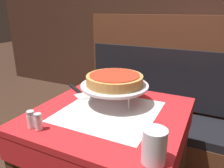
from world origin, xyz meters
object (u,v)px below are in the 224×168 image
object	(u,v)px
water_glass_near	(154,146)
dining_table_front	(109,130)
dining_table_rear	(200,67)
salt_shaker	(31,119)
deep_dish_pizza	(115,79)
booth_bench	(169,127)
pizza_pan_stand	(115,86)
pepper_shaker	(38,122)
pizza_server	(78,92)
condiment_caddy	(201,51)

from	to	relation	value
water_glass_near	dining_table_front	bearing A→B (deg)	137.68
dining_table_rear	salt_shaker	xyz separation A→B (m)	(-0.51, -1.85, 0.15)
deep_dish_pizza	salt_shaker	world-z (taller)	deep_dish_pizza
booth_bench	deep_dish_pizza	xyz separation A→B (m)	(-0.19, -0.60, 0.54)
pizza_pan_stand	pepper_shaker	world-z (taller)	pizza_pan_stand
salt_shaker	pepper_shaker	bearing A→B (deg)	0.00
dining_table_front	dining_table_rear	world-z (taller)	dining_table_rear
water_glass_near	salt_shaker	distance (m)	0.52
dining_table_front	pizza_server	bearing A→B (deg)	152.85
salt_shaker	condiment_caddy	distance (m)	1.95
water_glass_near	salt_shaker	xyz separation A→B (m)	(-0.52, -0.01, -0.02)
booth_bench	pizza_pan_stand	bearing A→B (deg)	-108.04
booth_bench	pizza_server	bearing A→B (deg)	-129.00
deep_dish_pizza	condiment_caddy	world-z (taller)	condiment_caddy
booth_bench	salt_shaker	size ratio (longest dim) A/B	19.97
deep_dish_pizza	booth_bench	bearing A→B (deg)	71.96
dining_table_rear	booth_bench	size ratio (longest dim) A/B	0.51
pizza_pan_stand	deep_dish_pizza	xyz separation A→B (m)	(-0.00, 0.00, 0.04)
pizza_server	dining_table_front	bearing A→B (deg)	-27.15
deep_dish_pizza	pizza_server	world-z (taller)	deep_dish_pizza
deep_dish_pizza	water_glass_near	bearing A→B (deg)	-49.59
pizza_pan_stand	water_glass_near	distance (m)	0.49
booth_bench	pepper_shaker	distance (m)	1.14
water_glass_near	deep_dish_pizza	bearing A→B (deg)	130.41
pizza_server	deep_dish_pizza	bearing A→B (deg)	-8.73
booth_bench	pepper_shaker	bearing A→B (deg)	-110.03
water_glass_near	pepper_shaker	world-z (taller)	water_glass_near
booth_bench	water_glass_near	xyz separation A→B (m)	(0.12, -0.97, 0.47)
salt_shaker	condiment_caddy	size ratio (longest dim) A/B	0.49
dining_table_rear	condiment_caddy	distance (m)	0.17
water_glass_near	pepper_shaker	bearing A→B (deg)	-178.79
dining_table_front	booth_bench	world-z (taller)	booth_bench
booth_bench	condiment_caddy	xyz separation A→B (m)	(0.10, 0.91, 0.46)
pizza_pan_stand	pizza_server	size ratio (longest dim) A/B	1.47
pizza_server	condiment_caddy	distance (m)	1.57
deep_dish_pizza	condiment_caddy	size ratio (longest dim) A/B	1.91
dining_table_front	pepper_shaker	xyz separation A→B (m)	(-0.18, -0.28, 0.14)
dining_table_rear	water_glass_near	size ratio (longest dim) A/B	6.42
booth_bench	condiment_caddy	bearing A→B (deg)	83.42
dining_table_rear	deep_dish_pizza	bearing A→B (deg)	-101.96
dining_table_front	salt_shaker	bearing A→B (deg)	-128.72
salt_shaker	dining_table_front	bearing A→B (deg)	51.28
pepper_shaker	condiment_caddy	xyz separation A→B (m)	(0.46, 1.89, 0.01)
dining_table_rear	pizza_pan_stand	world-z (taller)	pizza_pan_stand
pizza_pan_stand	water_glass_near	size ratio (longest dim) A/B	2.95
pizza_pan_stand	salt_shaker	size ratio (longest dim) A/B	4.71
deep_dish_pizza	dining_table_rear	bearing A→B (deg)	78.04
pizza_pan_stand	condiment_caddy	world-z (taller)	condiment_caddy
dining_table_rear	pizza_server	bearing A→B (deg)	-111.68
salt_shaker	dining_table_rear	bearing A→B (deg)	74.49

